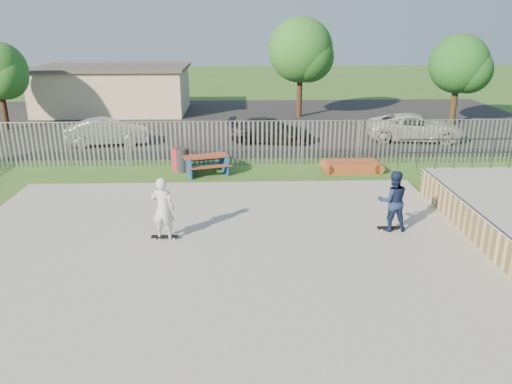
{
  "coord_description": "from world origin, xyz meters",
  "views": [
    {
      "loc": [
        0.76,
        -12.87,
        6.26
      ],
      "look_at": [
        1.29,
        2.0,
        1.1
      ],
      "focal_mm": 35.0,
      "sensor_mm": 36.0,
      "label": 1
    }
  ],
  "objects_px": {
    "trash_bin_red": "(179,160)",
    "skater_navy": "(393,201)",
    "picnic_table": "(206,164)",
    "skater_white": "(163,209)",
    "funbox": "(352,167)",
    "car_white": "(415,127)",
    "car_silver": "(107,132)",
    "tree_right": "(459,64)",
    "trash_bin_grey": "(182,160)",
    "tree_mid": "(301,50)",
    "car_dark": "(270,130)"
  },
  "relations": [
    {
      "from": "funbox",
      "to": "tree_mid",
      "type": "bearing_deg",
      "value": 91.44
    },
    {
      "from": "picnic_table",
      "to": "skater_white",
      "type": "xyz_separation_m",
      "value": [
        -0.8,
        -7.07,
        0.69
      ]
    },
    {
      "from": "funbox",
      "to": "tree_right",
      "type": "height_order",
      "value": "tree_right"
    },
    {
      "from": "tree_mid",
      "to": "skater_navy",
      "type": "distance_m",
      "value": 19.94
    },
    {
      "from": "skater_white",
      "to": "funbox",
      "type": "bearing_deg",
      "value": -123.96
    },
    {
      "from": "car_white",
      "to": "skater_white",
      "type": "xyz_separation_m",
      "value": [
        -11.78,
        -12.8,
        0.36
      ]
    },
    {
      "from": "car_dark",
      "to": "car_white",
      "type": "xyz_separation_m",
      "value": [
        7.9,
        0.17,
        0.07
      ]
    },
    {
      "from": "car_silver",
      "to": "car_white",
      "type": "height_order",
      "value": "car_white"
    },
    {
      "from": "trash_bin_grey",
      "to": "car_silver",
      "type": "relative_size",
      "value": 0.25
    },
    {
      "from": "tree_right",
      "to": "car_dark",
      "type": "bearing_deg",
      "value": -158.87
    },
    {
      "from": "tree_right",
      "to": "car_white",
      "type": "bearing_deg",
      "value": -131.52
    },
    {
      "from": "picnic_table",
      "to": "tree_mid",
      "type": "height_order",
      "value": "tree_mid"
    },
    {
      "from": "car_white",
      "to": "skater_white",
      "type": "bearing_deg",
      "value": 145.95
    },
    {
      "from": "funbox",
      "to": "car_dark",
      "type": "bearing_deg",
      "value": 118.32
    },
    {
      "from": "picnic_table",
      "to": "tree_mid",
      "type": "relative_size",
      "value": 0.34
    },
    {
      "from": "car_silver",
      "to": "tree_mid",
      "type": "xyz_separation_m",
      "value": [
        10.96,
        7.75,
        3.66
      ]
    },
    {
      "from": "tree_mid",
      "to": "trash_bin_grey",
      "type": "bearing_deg",
      "value": -117.4
    },
    {
      "from": "car_dark",
      "to": "tree_mid",
      "type": "distance_m",
      "value": 8.68
    },
    {
      "from": "car_silver",
      "to": "skater_navy",
      "type": "xyz_separation_m",
      "value": [
        11.47,
        -11.91,
        0.38
      ]
    },
    {
      "from": "car_silver",
      "to": "tree_mid",
      "type": "distance_m",
      "value": 13.91
    },
    {
      "from": "trash_bin_red",
      "to": "car_dark",
      "type": "height_order",
      "value": "car_dark"
    },
    {
      "from": "car_white",
      "to": "trash_bin_grey",
      "type": "bearing_deg",
      "value": 122.68
    },
    {
      "from": "car_silver",
      "to": "car_dark",
      "type": "bearing_deg",
      "value": -96.63
    },
    {
      "from": "trash_bin_grey",
      "to": "picnic_table",
      "type": "bearing_deg",
      "value": -18.55
    },
    {
      "from": "funbox",
      "to": "car_white",
      "type": "height_order",
      "value": "car_white"
    },
    {
      "from": "car_silver",
      "to": "skater_white",
      "type": "relative_size",
      "value": 2.21
    },
    {
      "from": "funbox",
      "to": "trash_bin_grey",
      "type": "distance_m",
      "value": 7.35
    },
    {
      "from": "skater_navy",
      "to": "skater_white",
      "type": "distance_m",
      "value": 6.84
    },
    {
      "from": "funbox",
      "to": "car_dark",
      "type": "relative_size",
      "value": 0.5
    },
    {
      "from": "tree_mid",
      "to": "skater_navy",
      "type": "xyz_separation_m",
      "value": [
        0.51,
        -19.66,
        -3.27
      ]
    },
    {
      "from": "car_silver",
      "to": "skater_navy",
      "type": "relative_size",
      "value": 2.21
    },
    {
      "from": "trash_bin_red",
      "to": "picnic_table",
      "type": "bearing_deg",
      "value": -20.09
    },
    {
      "from": "trash_bin_grey",
      "to": "skater_white",
      "type": "bearing_deg",
      "value": -88.11
    },
    {
      "from": "trash_bin_red",
      "to": "car_silver",
      "type": "xyz_separation_m",
      "value": [
        -4.24,
        4.82,
        0.2
      ]
    },
    {
      "from": "funbox",
      "to": "car_silver",
      "type": "xyz_separation_m",
      "value": [
        -11.73,
        5.21,
        0.49
      ]
    },
    {
      "from": "funbox",
      "to": "car_white",
      "type": "relative_size",
      "value": 0.44
    },
    {
      "from": "trash_bin_grey",
      "to": "tree_right",
      "type": "xyz_separation_m",
      "value": [
        15.89,
        9.75,
        3.18
      ]
    },
    {
      "from": "trash_bin_red",
      "to": "skater_navy",
      "type": "xyz_separation_m",
      "value": [
        7.22,
        -7.08,
        0.59
      ]
    },
    {
      "from": "picnic_table",
      "to": "car_silver",
      "type": "distance_m",
      "value": 7.57
    },
    {
      "from": "trash_bin_red",
      "to": "skater_white",
      "type": "height_order",
      "value": "skater_white"
    },
    {
      "from": "picnic_table",
      "to": "funbox",
      "type": "bearing_deg",
      "value": -15.51
    },
    {
      "from": "picnic_table",
      "to": "car_silver",
      "type": "xyz_separation_m",
      "value": [
        -5.44,
        5.26,
        0.3
      ]
    },
    {
      "from": "car_silver",
      "to": "tree_mid",
      "type": "relative_size",
      "value": 0.64
    },
    {
      "from": "picnic_table",
      "to": "tree_right",
      "type": "relative_size",
      "value": 0.4
    },
    {
      "from": "trash_bin_red",
      "to": "skater_white",
      "type": "distance_m",
      "value": 7.54
    },
    {
      "from": "car_white",
      "to": "skater_white",
      "type": "relative_size",
      "value": 2.71
    },
    {
      "from": "funbox",
      "to": "tree_right",
      "type": "xyz_separation_m",
      "value": [
        8.55,
        10.05,
        3.47
      ]
    },
    {
      "from": "funbox",
      "to": "skater_navy",
      "type": "relative_size",
      "value": 1.18
    },
    {
      "from": "trash_bin_red",
      "to": "tree_right",
      "type": "height_order",
      "value": "tree_right"
    },
    {
      "from": "picnic_table",
      "to": "trash_bin_red",
      "type": "height_order",
      "value": "trash_bin_red"
    }
  ]
}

